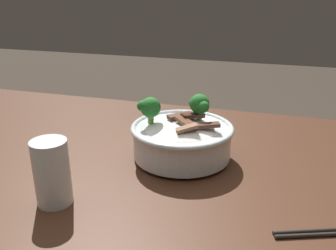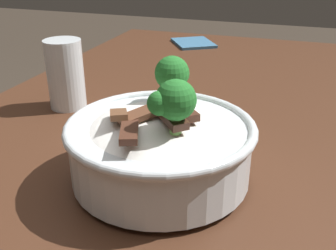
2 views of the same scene
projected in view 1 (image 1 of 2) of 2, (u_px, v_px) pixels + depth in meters
dining_table at (119, 197)px, 0.95m from camera, size 1.43×0.81×0.76m
rice_bowl at (182, 136)px, 0.86m from camera, size 0.24×0.24×0.15m
drinking_glass at (52, 175)px, 0.68m from camera, size 0.07×0.07×0.13m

